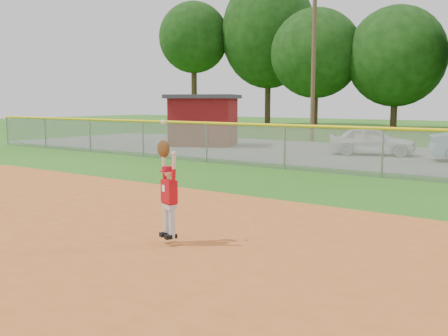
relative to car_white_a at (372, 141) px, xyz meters
The scene contains 6 objects.
ground 16.20m from the car_white_a, 81.59° to the right, with size 120.00×120.00×0.00m, color #296216.
parking_strip 2.45m from the car_white_a, ahead, with size 44.00×10.00×0.03m, color slate.
car_white_a is the anchor object (origin of this frame).
utility_shed 8.81m from the car_white_a, behind, with size 4.33×3.91×2.66m.
outfield_fence 6.47m from the car_white_a, 68.51° to the right, with size 40.06×0.10×1.55m.
ballplayer 15.30m from the car_white_a, 82.86° to the right, with size 0.51×0.32×1.87m.
Camera 1 is at (4.73, -4.99, 2.29)m, focal length 40.00 mm.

